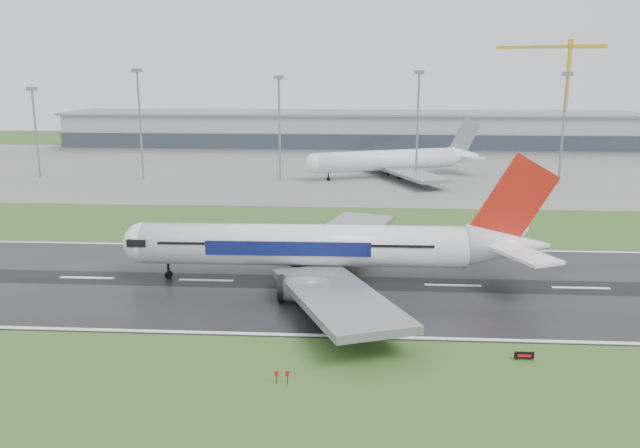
{
  "coord_description": "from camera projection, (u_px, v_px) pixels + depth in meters",
  "views": [
    {
      "loc": [
        5.34,
        -101.87,
        33.78
      ],
      "look_at": [
        -2.09,
        12.0,
        7.0
      ],
      "focal_mm": 37.2,
      "sensor_mm": 36.0,
      "label": 1
    }
  ],
  "objects": [
    {
      "name": "runway",
      "position": [
        328.0,
        283.0,
        107.01
      ],
      "size": [
        400.0,
        45.0,
        0.1
      ],
      "primitive_type": "cube",
      "color": "black",
      "rests_on": "ground"
    },
    {
      "name": "tower_crane",
      "position": [
        567.0,
        94.0,
        290.1
      ],
      "size": [
        43.89,
        21.15,
        46.06
      ],
      "primitive_type": null,
      "rotation": [
        0.0,
        0.0,
        -0.41
      ],
      "color": "gold",
      "rests_on": "ground"
    },
    {
      "name": "main_airliner",
      "position": [
        334.0,
        220.0,
        105.59
      ],
      "size": [
        69.32,
        66.11,
        20.21
      ],
      "primitive_type": null,
      "rotation": [
        0.0,
        0.0,
        0.01
      ],
      "color": "white",
      "rests_on": "runway"
    },
    {
      "name": "terminal",
      "position": [
        351.0,
        131.0,
        285.04
      ],
      "size": [
        240.0,
        36.0,
        15.0
      ],
      "primitive_type": "cube",
      "color": "gray",
      "rests_on": "ground"
    },
    {
      "name": "ground",
      "position": [
        328.0,
        283.0,
        107.03
      ],
      "size": [
        520.0,
        520.0,
        0.0
      ],
      "primitive_type": "plane",
      "color": "#2F531E",
      "rests_on": "ground"
    },
    {
      "name": "floodmast_0",
      "position": [
        36.0,
        135.0,
        207.21
      ],
      "size": [
        0.64,
        0.64,
        27.21
      ],
      "primitive_type": "cylinder",
      "color": "gray",
      "rests_on": "ground"
    },
    {
      "name": "floodmast_2",
      "position": [
        279.0,
        131.0,
        201.95
      ],
      "size": [
        0.64,
        0.64,
        30.7
      ],
      "primitive_type": "cylinder",
      "color": "gray",
      "rests_on": "ground"
    },
    {
      "name": "runway_sign",
      "position": [
        524.0,
        356.0,
        78.68
      ],
      "size": [
        2.3,
        0.27,
        1.04
      ],
      "primitive_type": null,
      "rotation": [
        0.0,
        0.0,
        0.0
      ],
      "color": "black",
      "rests_on": "ground"
    },
    {
      "name": "apron",
      "position": [
        347.0,
        169.0,
        228.45
      ],
      "size": [
        400.0,
        130.0,
        0.08
      ],
      "primitive_type": "cube",
      "color": "slate",
      "rests_on": "ground"
    },
    {
      "name": "floodmast_4",
      "position": [
        563.0,
        131.0,
        196.46
      ],
      "size": [
        0.64,
        0.64,
        31.79
      ],
      "primitive_type": "cylinder",
      "color": "gray",
      "rests_on": "ground"
    },
    {
      "name": "floodmast_3",
      "position": [
        417.0,
        129.0,
        199.13
      ],
      "size": [
        0.64,
        0.64,
        32.2
      ],
      "primitive_type": "cylinder",
      "color": "gray",
      "rests_on": "ground"
    },
    {
      "name": "floodmast_1",
      "position": [
        140.0,
        127.0,
        204.46
      ],
      "size": [
        0.64,
        0.64,
        32.7
      ],
      "primitive_type": "cylinder",
      "color": "gray",
      "rests_on": "ground"
    },
    {
      "name": "parked_airliner",
      "position": [
        393.0,
        149.0,
        209.24
      ],
      "size": [
        77.98,
        75.69,
        17.88
      ],
      "primitive_type": null,
      "rotation": [
        0.0,
        0.0,
        0.39
      ],
      "color": "white",
      "rests_on": "apron"
    }
  ]
}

